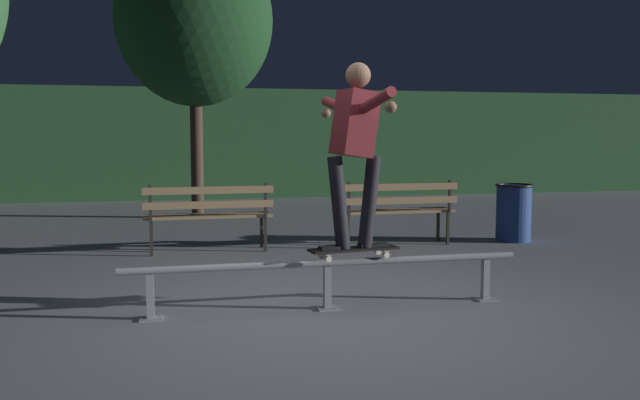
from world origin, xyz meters
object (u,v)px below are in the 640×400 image
(park_bench_leftmost, at_px, (209,210))
(trash_can, at_px, (514,212))
(grind_rail, at_px, (327,272))
(park_bench_left_center, at_px, (397,206))
(skateboard, at_px, (354,250))
(skateboarder, at_px, (355,139))
(tree_behind_benches, at_px, (194,20))

(park_bench_leftmost, xyz_separation_m, trash_can, (4.22, 0.03, -0.12))
(trash_can, bearing_deg, grind_rail, -138.50)
(park_bench_leftmost, height_order, park_bench_left_center, same)
(park_bench_leftmost, xyz_separation_m, park_bench_left_center, (2.49, 0.00, 0.00))
(skateboard, relative_size, park_bench_leftmost, 0.50)
(skateboard, distance_m, park_bench_left_center, 3.30)
(grind_rail, height_order, park_bench_leftmost, park_bench_leftmost)
(grind_rail, bearing_deg, park_bench_leftmost, 105.58)
(park_bench_left_center, bearing_deg, grind_rail, -119.23)
(skateboard, bearing_deg, skateboarder, 8.03)
(grind_rail, bearing_deg, tree_behind_benches, 97.06)
(park_bench_leftmost, distance_m, tree_behind_benches, 4.75)
(grind_rail, xyz_separation_m, tree_behind_benches, (-0.83, 6.68, 3.18))
(grind_rail, bearing_deg, skateboard, 0.00)
(skateboarder, bearing_deg, skateboard, -171.97)
(skateboard, xyz_separation_m, tree_behind_benches, (-1.06, 6.68, 3.00))
(skateboard, height_order, skateboarder, skateboarder)
(park_bench_leftmost, bearing_deg, grind_rail, -74.42)
(park_bench_leftmost, bearing_deg, tree_behind_benches, 89.97)
(tree_behind_benches, bearing_deg, grind_rail, -82.94)
(skateboarder, distance_m, park_bench_left_center, 3.42)
(tree_behind_benches, height_order, trash_can, tree_behind_benches)
(grind_rail, xyz_separation_m, park_bench_leftmost, (-0.83, 2.97, 0.22))
(grind_rail, relative_size, park_bench_leftmost, 2.13)
(grind_rail, xyz_separation_m, trash_can, (3.40, 3.00, 0.09))
(park_bench_leftmost, relative_size, tree_behind_benches, 0.32)
(grind_rail, distance_m, trash_can, 4.54)
(park_bench_leftmost, height_order, tree_behind_benches, tree_behind_benches)
(grind_rail, xyz_separation_m, skateboard, (0.23, 0.00, 0.18))
(park_bench_left_center, bearing_deg, park_bench_leftmost, 180.00)
(park_bench_leftmost, relative_size, park_bench_left_center, 1.00)
(park_bench_left_center, height_order, trash_can, park_bench_left_center)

